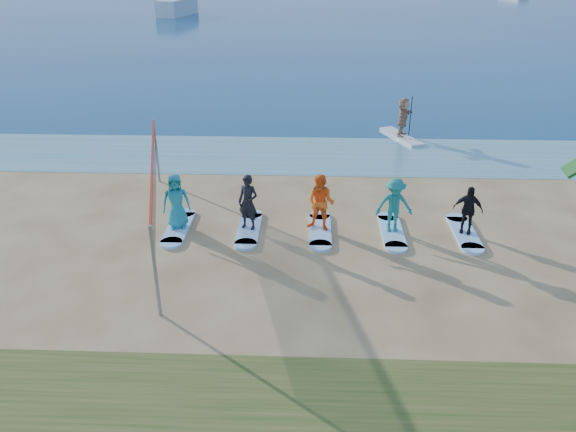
{
  "coord_description": "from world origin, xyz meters",
  "views": [
    {
      "loc": [
        -0.66,
        -12.97,
        8.33
      ],
      "look_at": [
        -1.26,
        2.0,
        1.1
      ],
      "focal_mm": 35.0,
      "sensor_mm": 36.0,
      "label": 1
    }
  ],
  "objects_px": {
    "student_0": "(176,201)",
    "surfboard_2": "(320,230)",
    "surfboard_0": "(179,228)",
    "surfboard_4": "(464,233)",
    "student_1": "(248,202)",
    "paddleboard": "(401,136)",
    "surfboard_3": "(392,232)",
    "student_4": "(468,210)",
    "boat_offshore_a": "(178,15)",
    "paddleboarder": "(403,117)",
    "student_3": "(394,205)",
    "student_2": "(321,203)",
    "surfboard_1": "(249,229)",
    "volleyball_net": "(154,178)"
  },
  "relations": [
    {
      "from": "boat_offshore_a",
      "to": "student_1",
      "type": "distance_m",
      "value": 63.7
    },
    {
      "from": "paddleboarder",
      "to": "student_3",
      "type": "distance_m",
      "value": 10.15
    },
    {
      "from": "paddleboard",
      "to": "student_2",
      "type": "xyz_separation_m",
      "value": [
        -4.02,
        -10.01,
        0.96
      ]
    },
    {
      "from": "surfboard_0",
      "to": "boat_offshore_a",
      "type": "bearing_deg",
      "value": 102.37
    },
    {
      "from": "surfboard_4",
      "to": "student_4",
      "type": "xyz_separation_m",
      "value": [
        0.0,
        0.0,
        0.82
      ]
    },
    {
      "from": "student_1",
      "to": "surfboard_4",
      "type": "xyz_separation_m",
      "value": [
        6.92,
        0.0,
        -0.95
      ]
    },
    {
      "from": "volleyball_net",
      "to": "surfboard_2",
      "type": "relative_size",
      "value": 4.01
    },
    {
      "from": "boat_offshore_a",
      "to": "paddleboard",
      "type": "bearing_deg",
      "value": -53.31
    },
    {
      "from": "surfboard_0",
      "to": "surfboard_4",
      "type": "distance_m",
      "value": 9.23
    },
    {
      "from": "student_0",
      "to": "student_4",
      "type": "bearing_deg",
      "value": -14.91
    },
    {
      "from": "surfboard_4",
      "to": "student_4",
      "type": "bearing_deg",
      "value": 0.0
    },
    {
      "from": "student_0",
      "to": "student_1",
      "type": "height_order",
      "value": "student_1"
    },
    {
      "from": "student_3",
      "to": "student_4",
      "type": "distance_m",
      "value": 2.31
    },
    {
      "from": "volleyball_net",
      "to": "student_3",
      "type": "xyz_separation_m",
      "value": [
        7.45,
        0.34,
        -0.92
      ]
    },
    {
      "from": "student_0",
      "to": "student_3",
      "type": "xyz_separation_m",
      "value": [
        6.92,
        0.0,
        -0.01
      ]
    },
    {
      "from": "volleyball_net",
      "to": "surfboard_4",
      "type": "xyz_separation_m",
      "value": [
        9.76,
        0.34,
        -1.86
      ]
    },
    {
      "from": "surfboard_1",
      "to": "surfboard_4",
      "type": "xyz_separation_m",
      "value": [
        6.92,
        0.0,
        0.0
      ]
    },
    {
      "from": "surfboard_3",
      "to": "student_4",
      "type": "height_order",
      "value": "student_4"
    },
    {
      "from": "paddleboarder",
      "to": "student_1",
      "type": "bearing_deg",
      "value": 170.86
    },
    {
      "from": "surfboard_0",
      "to": "surfboard_3",
      "type": "bearing_deg",
      "value": 0.0
    },
    {
      "from": "boat_offshore_a",
      "to": "surfboard_0",
      "type": "xyz_separation_m",
      "value": [
        13.53,
        -61.69,
        0.04
      ]
    },
    {
      "from": "paddleboard",
      "to": "student_4",
      "type": "height_order",
      "value": "student_4"
    },
    {
      "from": "surfboard_4",
      "to": "paddleboard",
      "type": "bearing_deg",
      "value": 93.42
    },
    {
      "from": "student_0",
      "to": "student_1",
      "type": "xyz_separation_m",
      "value": [
        2.31,
        0.0,
        0.0
      ]
    },
    {
      "from": "volleyball_net",
      "to": "surfboard_1",
      "type": "relative_size",
      "value": 4.01
    },
    {
      "from": "surfboard_4",
      "to": "boat_offshore_a",
      "type": "bearing_deg",
      "value": 110.25
    },
    {
      "from": "surfboard_1",
      "to": "student_2",
      "type": "distance_m",
      "value": 2.5
    },
    {
      "from": "student_0",
      "to": "surfboard_2",
      "type": "relative_size",
      "value": 0.82
    },
    {
      "from": "student_3",
      "to": "paddleboard",
      "type": "bearing_deg",
      "value": 76.74
    },
    {
      "from": "student_1",
      "to": "surfboard_3",
      "type": "height_order",
      "value": "student_1"
    },
    {
      "from": "surfboard_2",
      "to": "student_2",
      "type": "xyz_separation_m",
      "value": [
        0.0,
        0.0,
        0.97
      ]
    },
    {
      "from": "surfboard_2",
      "to": "surfboard_3",
      "type": "relative_size",
      "value": 1.0
    },
    {
      "from": "student_2",
      "to": "student_4",
      "type": "height_order",
      "value": "student_2"
    },
    {
      "from": "surfboard_0",
      "to": "student_3",
      "type": "height_order",
      "value": "student_3"
    },
    {
      "from": "paddleboarder",
      "to": "student_3",
      "type": "height_order",
      "value": "paddleboarder"
    },
    {
      "from": "student_4",
      "to": "boat_offshore_a",
      "type": "bearing_deg",
      "value": 127.81
    },
    {
      "from": "surfboard_1",
      "to": "student_2",
      "type": "xyz_separation_m",
      "value": [
        2.31,
        0.0,
        0.97
      ]
    },
    {
      "from": "student_2",
      "to": "surfboard_4",
      "type": "bearing_deg",
      "value": 19.57
    },
    {
      "from": "student_2",
      "to": "student_3",
      "type": "xyz_separation_m",
      "value": [
        2.31,
        0.0,
        -0.04
      ]
    },
    {
      "from": "student_1",
      "to": "paddleboard",
      "type": "bearing_deg",
      "value": 78.06
    },
    {
      "from": "surfboard_2",
      "to": "student_2",
      "type": "relative_size",
      "value": 1.19
    },
    {
      "from": "surfboard_2",
      "to": "student_4",
      "type": "bearing_deg",
      "value": 0.0
    },
    {
      "from": "student_0",
      "to": "surfboard_2",
      "type": "height_order",
      "value": "student_0"
    },
    {
      "from": "surfboard_0",
      "to": "student_2",
      "type": "bearing_deg",
      "value": 0.0
    },
    {
      "from": "paddleboarder",
      "to": "student_2",
      "type": "distance_m",
      "value": 10.78
    },
    {
      "from": "paddleboarder",
      "to": "boat_offshore_a",
      "type": "height_order",
      "value": "paddleboarder"
    },
    {
      "from": "volleyball_net",
      "to": "paddleboard",
      "type": "xyz_separation_m",
      "value": [
        9.16,
        10.34,
        -1.84
      ]
    },
    {
      "from": "surfboard_0",
      "to": "surfboard_2",
      "type": "relative_size",
      "value": 1.0
    },
    {
      "from": "surfboard_4",
      "to": "surfboard_2",
      "type": "bearing_deg",
      "value": 180.0
    },
    {
      "from": "surfboard_1",
      "to": "surfboard_2",
      "type": "bearing_deg",
      "value": 0.0
    }
  ]
}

